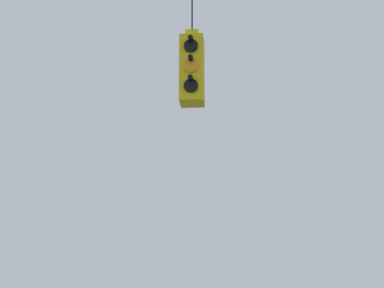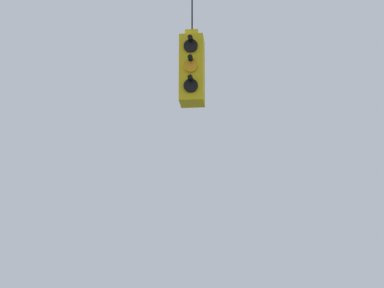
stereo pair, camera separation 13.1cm
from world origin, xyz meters
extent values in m
cube|color=yellow|center=(-2.97, 0.08, 5.86)|extent=(0.34, 0.34, 1.00)
cube|color=yellow|center=(-2.97, 0.08, 6.41)|extent=(0.19, 0.19, 0.10)
cylinder|color=black|center=(-2.97, 0.08, 6.84)|extent=(0.02, 0.02, 0.76)
cylinder|color=black|center=(-2.97, -0.11, 6.16)|extent=(0.20, 0.03, 0.20)
cylinder|color=black|center=(-2.97, -0.15, 6.25)|extent=(0.07, 0.12, 0.07)
cylinder|color=orange|center=(-2.97, -0.11, 5.86)|extent=(0.20, 0.03, 0.20)
cylinder|color=black|center=(-2.97, -0.15, 5.95)|extent=(0.07, 0.12, 0.07)
cylinder|color=black|center=(-2.97, -0.11, 5.56)|extent=(0.20, 0.03, 0.20)
cylinder|color=black|center=(-2.97, -0.15, 5.65)|extent=(0.07, 0.12, 0.07)
camera|label=1|loc=(-2.13, -9.78, 1.77)|focal=70.00mm
camera|label=2|loc=(-2.00, -9.76, 1.77)|focal=70.00mm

